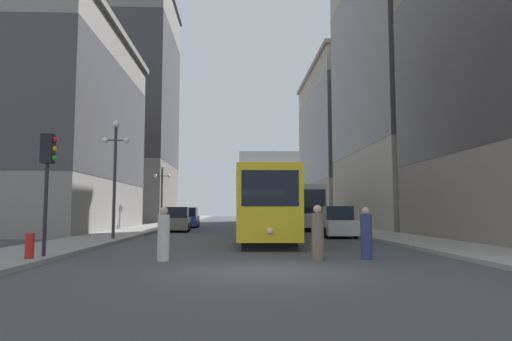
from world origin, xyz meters
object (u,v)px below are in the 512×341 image
object	(u,v)px
parked_car_left_mid	(188,218)
lamp_post_left_near	(115,161)
parked_car_left_near	(177,220)
lamp_post_left_far	(162,186)
fire_hydrant	(30,246)
pedestrian_crossing_near	(318,234)
transit_bus	(297,206)
parked_car_right_far	(335,223)
streetcar	(265,201)
traffic_light_near_left	(48,162)
pedestrian_crossing_far	(366,235)
pedestrian_on_sidewalk	(163,236)

from	to	relation	value
parked_car_left_mid	lamp_post_left_near	size ratio (longest dim) A/B	0.82
parked_car_left_near	lamp_post_left_far	distance (m)	5.50
lamp_post_left_far	fire_hydrant	distance (m)	24.62
parked_car_left_mid	lamp_post_left_near	world-z (taller)	lamp_post_left_near
parked_car_left_mid	pedestrian_crossing_near	bearing A→B (deg)	-76.34
fire_hydrant	transit_bus	bearing A→B (deg)	64.72
lamp_post_left_near	parked_car_right_far	bearing A→B (deg)	14.95
pedestrian_crossing_near	lamp_post_left_near	xyz separation A→B (m)	(-8.92, 9.04, 3.30)
streetcar	lamp_post_left_near	size ratio (longest dim) A/B	2.19
parked_car_right_far	pedestrian_crossing_near	distance (m)	12.73
traffic_light_near_left	pedestrian_crossing_near	bearing A→B (deg)	-1.52
parked_car_left_near	pedestrian_crossing_near	xyz separation A→B (m)	(7.02, -19.55, -0.02)
lamp_post_left_near	traffic_light_near_left	bearing A→B (deg)	-88.58
fire_hydrant	pedestrian_crossing_far	bearing A→B (deg)	4.19
pedestrian_on_sidewalk	traffic_light_near_left	distance (m)	4.46
pedestrian_crossing_far	fire_hydrant	world-z (taller)	pedestrian_crossing_far
streetcar	pedestrian_crossing_far	xyz separation A→B (m)	(2.75, -9.11, -1.31)
parked_car_left_near	pedestrian_on_sidewalk	world-z (taller)	parked_car_left_near
streetcar	pedestrian_on_sidewalk	world-z (taller)	streetcar
lamp_post_left_near	fire_hydrant	size ratio (longest dim) A/B	8.15
lamp_post_left_near	parked_car_left_near	bearing A→B (deg)	79.76
pedestrian_crossing_near	traffic_light_near_left	xyz separation A→B (m)	(-8.70, 0.23, 2.34)
parked_car_left_mid	pedestrian_crossing_near	xyz separation A→B (m)	(7.02, -27.09, -0.02)
parked_car_right_far	pedestrian_crossing_near	bearing A→B (deg)	74.17
lamp_post_left_far	pedestrian_crossing_near	bearing A→B (deg)	-69.53
parked_car_right_far	traffic_light_near_left	world-z (taller)	traffic_light_near_left
fire_hydrant	parked_car_left_mid	bearing A→B (deg)	86.25
transit_bus	pedestrian_crossing_near	size ratio (longest dim) A/B	7.29
parked_car_left_near	pedestrian_crossing_far	xyz separation A→B (m)	(8.68, -19.30, -0.05)
parked_car_left_mid	lamp_post_left_far	size ratio (longest dim) A/B	0.95
pedestrian_crossing_near	pedestrian_on_sidewalk	bearing A→B (deg)	-84.59
pedestrian_on_sidewalk	lamp_post_left_near	world-z (taller)	lamp_post_left_near
parked_car_left_near	fire_hydrant	world-z (taller)	parked_car_left_near
transit_bus	traffic_light_near_left	bearing A→B (deg)	-115.82
parked_car_left_near	pedestrian_on_sidewalk	distance (m)	19.61
pedestrian_on_sidewalk	fire_hydrant	distance (m)	3.95
pedestrian_crossing_far	lamp_post_left_near	distance (m)	14.15
streetcar	pedestrian_on_sidewalk	bearing A→B (deg)	-110.48
transit_bus	parked_car_left_mid	world-z (taller)	transit_bus
pedestrian_on_sidewalk	traffic_light_near_left	size ratio (longest dim) A/B	0.44
traffic_light_near_left	fire_hydrant	xyz separation A→B (m)	(-0.13, -0.75, -2.63)
streetcar	lamp_post_left_far	xyz separation A→B (m)	(-7.82, 14.55, 1.52)
fire_hydrant	pedestrian_on_sidewalk	bearing A→B (deg)	8.35
fire_hydrant	pedestrian_crossing_near	bearing A→B (deg)	3.36
streetcar	fire_hydrant	size ratio (longest dim) A/B	17.89
parked_car_right_far	pedestrian_on_sidewalk	size ratio (longest dim) A/B	2.76
streetcar	parked_car_left_mid	size ratio (longest dim) A/B	2.69
streetcar	lamp_post_left_near	bearing A→B (deg)	-175.78
parked_car_left_near	traffic_light_near_left	xyz separation A→B (m)	(-1.68, -19.32, 2.32)
pedestrian_crossing_far	lamp_post_left_far	xyz separation A→B (m)	(-10.57, 23.66, 2.83)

